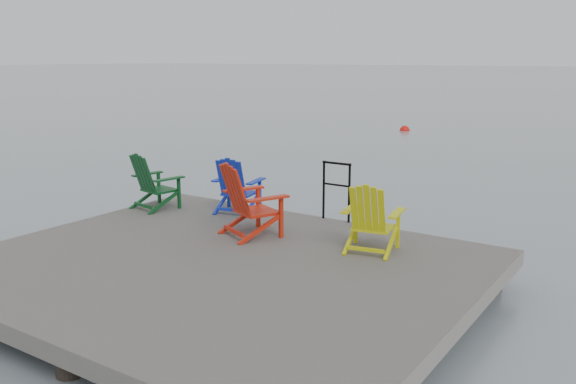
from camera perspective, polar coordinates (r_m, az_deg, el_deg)
The scene contains 8 objects.
ground at distance 7.70m, azimuth -6.34°, elevation -9.96°, with size 400.00×400.00×0.00m, color slate.
dock at distance 7.57m, azimuth -6.41°, elevation -7.53°, with size 6.00×5.00×1.40m.
handrail at distance 9.19m, azimuth 4.55°, elevation 0.61°, with size 0.48×0.04×0.90m.
chair_green at distance 10.13m, azimuth -12.53°, elevation 1.00°, with size 0.82×0.77×0.91m.
chair_blue at distance 9.68m, azimuth -4.89°, elevation 0.67°, with size 0.81×0.77×0.89m.
chair_red at distance 8.39m, azimuth -3.76°, elevation -0.72°, with size 1.00×0.96×1.02m.
chair_yellow at distance 7.76m, azimuth 7.78°, elevation -2.37°, with size 0.80×0.76×0.90m.
buoy_b at distance 25.29m, azimuth 10.86°, elevation 5.67°, with size 0.40×0.40×0.40m, color red.
Camera 1 is at (4.62, -5.41, 2.94)m, focal length 38.00 mm.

